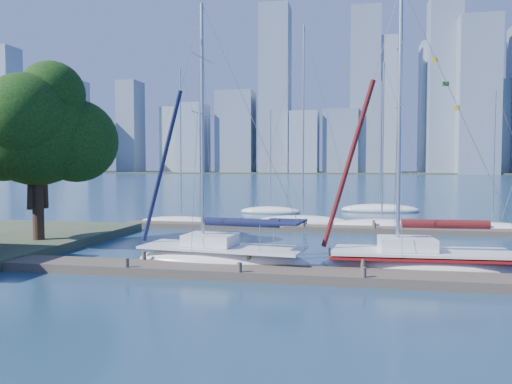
# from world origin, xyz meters

# --- Properties ---
(ground) EXTENTS (700.00, 700.00, 0.00)m
(ground) POSITION_xyz_m (0.00, 0.00, 0.00)
(ground) COLOR navy
(ground) RESTS_ON ground
(near_dock) EXTENTS (26.00, 2.00, 0.40)m
(near_dock) POSITION_xyz_m (0.00, 0.00, 0.20)
(near_dock) COLOR #4D4138
(near_dock) RESTS_ON ground
(far_dock) EXTENTS (30.00, 1.80, 0.36)m
(far_dock) POSITION_xyz_m (2.00, 16.00, 0.18)
(far_dock) COLOR #4D4138
(far_dock) RESTS_ON ground
(far_shore) EXTENTS (800.00, 100.00, 1.50)m
(far_shore) POSITION_xyz_m (0.00, 320.00, 0.00)
(far_shore) COLOR #38472D
(far_shore) RESTS_ON ground
(tree) EXTENTS (8.44, 7.67, 10.62)m
(tree) POSITION_xyz_m (-13.30, 4.99, 7.00)
(tree) COLOR black
(tree) RESTS_ON ground
(sailboat_navy) EXTENTS (8.58, 3.65, 12.93)m
(sailboat_navy) POSITION_xyz_m (-1.52, 1.89, 1.01)
(sailboat_navy) COLOR white
(sailboat_navy) RESTS_ON ground
(sailboat_maroon) EXTENTS (8.71, 3.30, 13.26)m
(sailboat_maroon) POSITION_xyz_m (7.50, 2.33, 1.01)
(sailboat_maroon) COLOR white
(sailboat_maroon) RESTS_ON ground
(bg_boat_0) EXTENTS (7.21, 2.91, 12.92)m
(bg_boat_0) POSITION_xyz_m (-9.29, 17.91, 0.24)
(bg_boat_0) COLOR white
(bg_boat_0) RESTS_ON ground
(bg_boat_2) EXTENTS (8.12, 3.57, 16.11)m
(bg_boat_2) POSITION_xyz_m (0.60, 18.59, 0.32)
(bg_boat_2) COLOR white
(bg_boat_2) RESTS_ON ground
(bg_boat_3) EXTENTS (7.92, 3.45, 12.84)m
(bg_boat_3) POSITION_xyz_m (6.64, 17.97, 0.26)
(bg_boat_3) COLOR white
(bg_boat_3) RESTS_ON ground
(bg_boat_4) EXTENTS (6.97, 4.01, 10.48)m
(bg_boat_4) POSITION_xyz_m (14.43, 17.91, 0.23)
(bg_boat_4) COLOR white
(bg_boat_4) RESTS_ON ground
(bg_boat_6) EXTENTS (6.38, 3.31, 10.67)m
(bg_boat_6) POSITION_xyz_m (-3.70, 28.62, 0.24)
(bg_boat_6) COLOR white
(bg_boat_6) RESTS_ON ground
(bg_boat_7) EXTENTS (8.29, 4.77, 13.80)m
(bg_boat_7) POSITION_xyz_m (7.20, 32.33, 0.29)
(bg_boat_7) COLOR white
(bg_boat_7) RESTS_ON ground
(skyline) EXTENTS (503.55, 51.31, 103.89)m
(skyline) POSITION_xyz_m (18.29, 290.33, 35.05)
(skyline) COLOR #849AAB
(skyline) RESTS_ON ground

